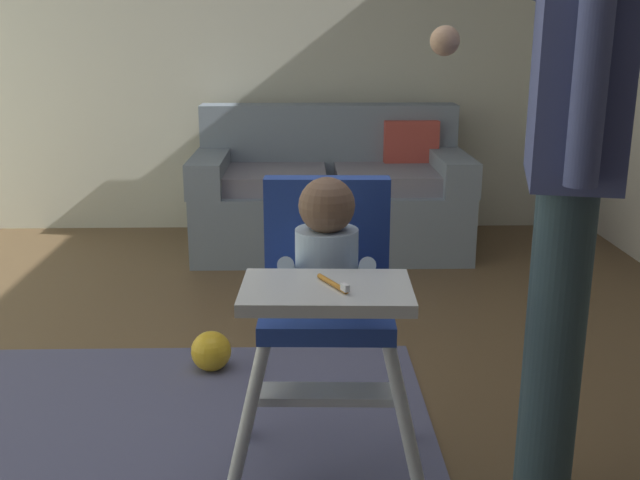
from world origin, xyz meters
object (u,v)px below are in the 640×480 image
(high_chair, at_px, (327,280))
(couch, at_px, (331,194))
(adult_standing, at_px, (568,159))
(toy_ball, at_px, (211,351))

(high_chair, bearing_deg, couch, 179.53)
(adult_standing, distance_m, toy_ball, 1.67)
(couch, relative_size, high_chair, 1.74)
(couch, relative_size, adult_standing, 0.93)
(high_chair, xyz_separation_m, toy_ball, (-0.43, 0.80, -0.57))
(couch, xyz_separation_m, adult_standing, (0.47, -2.70, 0.67))
(high_chair, distance_m, toy_ball, 1.07)
(high_chair, relative_size, toy_ball, 5.90)
(couch, xyz_separation_m, high_chair, (-0.11, -2.55, 0.31))
(couch, relative_size, toy_ball, 10.27)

